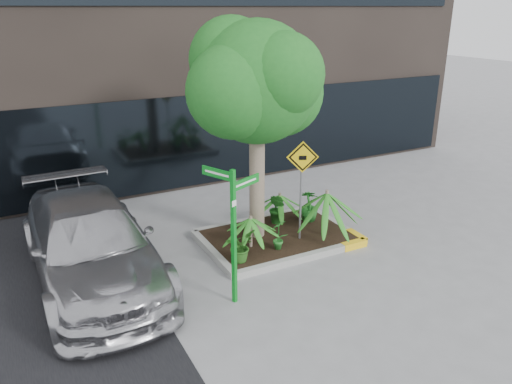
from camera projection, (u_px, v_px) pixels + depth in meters
name	position (u px, v px, depth m)	size (l,w,h in m)	color
ground	(277.00, 248.00, 10.98)	(80.00, 80.00, 0.00)	gray
planter	(279.00, 237.00, 11.27)	(3.35, 2.36, 0.15)	#9E9E99
tree	(257.00, 83.00, 10.09)	(3.23, 2.86, 4.84)	gray
palm_front	(327.00, 193.00, 10.89)	(1.21, 1.21, 1.35)	gray
palm_left	(251.00, 218.00, 10.47)	(0.79, 0.79, 0.88)	gray
palm_back	(280.00, 195.00, 11.78)	(0.79, 0.79, 0.88)	gray
parked_car	(91.00, 244.00, 9.45)	(2.15, 5.28, 1.53)	#B5B4BA
shrub_a	(240.00, 246.00, 10.00)	(0.58, 0.58, 0.65)	#255B1A
shrub_b	(309.00, 205.00, 11.89)	(0.43, 0.43, 0.77)	#1F6821
shrub_c	(278.00, 234.00, 10.49)	(0.36, 0.36, 0.69)	#237325
shrub_d	(277.00, 209.00, 11.71)	(0.42, 0.42, 0.76)	#1A5719
street_sign_post	(233.00, 221.00, 8.51)	(0.92, 0.69, 2.49)	#0C881F
cattle_sign	(302.00, 174.00, 10.56)	(0.63, 0.30, 2.22)	slate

